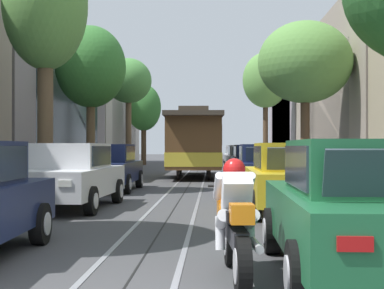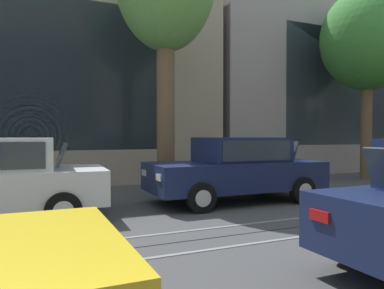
# 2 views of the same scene
# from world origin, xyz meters

# --- Properties ---
(building_facade_left) EXTENTS (5.08, 53.67, 8.28)m
(building_facade_left) POSITION_xyz_m (-9.01, 23.88, 3.94)
(building_facade_left) COLOR gray
(building_facade_left) RESTS_ON ground
(parked_car_navy_mid_left) EXTENTS (2.03, 4.38, 1.58)m
(parked_car_navy_mid_left) POSITION_xyz_m (-2.64, 14.03, 0.80)
(parked_car_navy_mid_left) COLOR #19234C
(parked_car_navy_mid_left) RESTS_ON ground
(street_tree_kerb_left_mid) EXTENTS (3.26, 3.52, 7.14)m
(street_tree_kerb_left_mid) POSITION_xyz_m (-4.77, 20.96, 5.18)
(street_tree_kerb_left_mid) COLOR brown
(street_tree_kerb_left_mid) RESTS_ON ground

